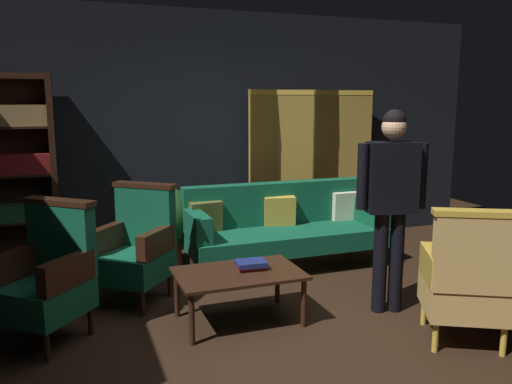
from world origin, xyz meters
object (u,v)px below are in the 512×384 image
object	(u,v)px
armchair_wing_right	(137,247)
standing_figure	(391,192)
coffee_table	(239,277)
book_red_leather	(251,267)
armchair_gilt_accent	(467,280)
potted_plant	(168,221)
book_navy_cloth	(251,263)
velvet_couch	(283,224)
bookshelf	(10,169)
armchair_wing_left	(48,276)
folding_screen	(310,164)

from	to	relation	value
armchair_wing_right	standing_figure	size ratio (longest dim) A/B	0.61
coffee_table	book_red_leather	xyz separation A→B (m)	(0.12, 0.03, 0.06)
armchair_gilt_accent	potted_plant	xyz separation A→B (m)	(-1.69, 2.57, 0.01)
armchair_gilt_accent	book_navy_cloth	distance (m)	1.63
armchair_gilt_accent	armchair_wing_right	distance (m)	2.73
velvet_couch	book_navy_cloth	size ratio (longest dim) A/B	8.78
bookshelf	book_navy_cloth	distance (m)	2.79
armchair_wing_left	standing_figure	world-z (taller)	standing_figure
velvet_couch	potted_plant	size ratio (longest dim) A/B	2.47
armchair_gilt_accent	potted_plant	distance (m)	3.08
folding_screen	standing_figure	bearing A→B (deg)	-99.24
folding_screen	armchair_wing_right	bearing A→B (deg)	-150.78
folding_screen	armchair_wing_right	world-z (taller)	folding_screen
armchair_gilt_accent	folding_screen	bearing A→B (deg)	86.35
coffee_table	armchair_wing_right	size ratio (longest dim) A/B	0.96
armchair_gilt_accent	book_red_leather	world-z (taller)	armchair_gilt_accent
folding_screen	armchair_gilt_accent	world-z (taller)	folding_screen
bookshelf	velvet_couch	world-z (taller)	bookshelf
book_navy_cloth	coffee_table	bearing A→B (deg)	-164.67
velvet_couch	book_navy_cloth	bearing A→B (deg)	-123.43
standing_figure	book_red_leather	distance (m)	1.30
velvet_couch	coffee_table	size ratio (longest dim) A/B	2.12
bookshelf	armchair_wing_left	distance (m)	1.91
armchair_gilt_accent	armchair_wing_right	bearing A→B (deg)	141.52
armchair_gilt_accent	book_red_leather	bearing A→B (deg)	143.70
armchair_wing_right	book_navy_cloth	distance (m)	1.10
armchair_wing_left	armchair_wing_right	size ratio (longest dim) A/B	1.00
velvet_couch	potted_plant	world-z (taller)	velvet_couch
armchair_wing_right	folding_screen	bearing A→B (deg)	29.22
standing_figure	book_red_leather	bearing A→B (deg)	167.37
armchair_wing_right	book_red_leather	size ratio (longest dim) A/B	4.52
armchair_wing_left	armchair_wing_right	world-z (taller)	same
bookshelf	velvet_couch	xyz separation A→B (m)	(2.70, -0.74, -0.63)
bookshelf	armchair_gilt_accent	distance (m)	4.38
book_navy_cloth	armchair_wing_right	bearing A→B (deg)	138.29
armchair_wing_left	armchair_wing_right	bearing A→B (deg)	38.12
book_red_leather	bookshelf	bearing A→B (deg)	134.45
potted_plant	book_navy_cloth	xyz separation A→B (m)	(0.38, -1.60, -0.03)
bookshelf	coffee_table	bearing A→B (deg)	-47.85
bookshelf	coffee_table	xyz separation A→B (m)	(1.79, -1.98, -0.71)
bookshelf	potted_plant	distance (m)	1.67
book_red_leather	book_navy_cloth	world-z (taller)	book_navy_cloth
velvet_couch	armchair_wing_right	bearing A→B (deg)	-163.67
potted_plant	coffee_table	bearing A→B (deg)	-81.05
standing_figure	armchair_gilt_accent	bearing A→B (deg)	-75.78
velvet_couch	potted_plant	xyz separation A→B (m)	(-1.17, 0.40, 0.04)
bookshelf	armchair_wing_left	size ratio (longest dim) A/B	1.97
folding_screen	book_red_leather	bearing A→B (deg)	-126.57
armchair_wing_left	book_red_leather	distance (m)	1.55
folding_screen	velvet_couch	xyz separation A→B (m)	(-0.71, -0.83, -0.53)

